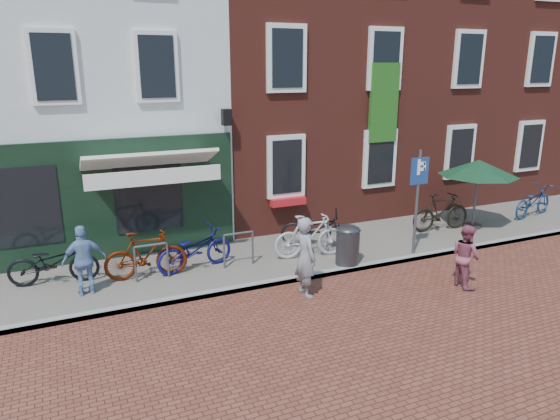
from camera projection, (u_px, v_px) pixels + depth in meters
name	position (u px, v px, depth m)	size (l,w,h in m)	color
ground	(319.00, 278.00, 11.65)	(80.00, 80.00, 0.00)	brown
sidewalk	(327.00, 249.00, 13.34)	(24.00, 3.00, 0.10)	slate
building_stucco	(52.00, 70.00, 14.66)	(8.00, 8.00, 9.00)	silver
building_brick_mid	(278.00, 53.00, 17.22)	(6.00, 8.00, 10.00)	maroon
building_brick_right	(423.00, 55.00, 19.52)	(6.00, 8.00, 10.00)	maroon
filler_right	(544.00, 68.00, 22.16)	(7.00, 8.00, 9.00)	maroon
litter_bin	(348.00, 243.00, 12.08)	(0.55, 0.55, 1.02)	#38373A
parking_sign	(418.00, 187.00, 12.43)	(0.50, 0.08, 2.61)	#4C4C4F
parasol	(479.00, 165.00, 14.45)	(2.21, 2.21, 2.08)	#4C4C4F
woman	(305.00, 257.00, 10.57)	(0.62, 0.41, 1.70)	gray
boy	(466.00, 256.00, 11.06)	(0.67, 0.53, 1.39)	#96465A
cafe_person	(84.00, 260.00, 10.43)	(0.86, 0.36, 1.47)	#6F8DBD
bicycle_0	(53.00, 262.00, 11.00)	(0.65, 1.85, 0.97)	black
bicycle_1	(146.00, 255.00, 11.28)	(0.51, 1.80, 1.08)	#4E1503
bicycle_2	(195.00, 249.00, 11.78)	(0.65, 1.85, 0.97)	#100D56
bicycle_3	(310.00, 236.00, 12.51)	(0.51, 1.80, 1.08)	#B5B5B8
bicycle_4	(317.00, 228.00, 13.27)	(0.65, 1.85, 0.97)	black
bicycle_5	(441.00, 212.00, 14.53)	(0.51, 1.80, 1.08)	black
bicycle_6	(533.00, 201.00, 15.89)	(0.65, 1.85, 0.97)	navy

